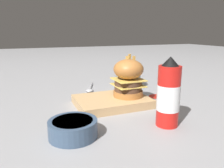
# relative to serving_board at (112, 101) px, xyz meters

# --- Properties ---
(ground_plane) EXTENTS (6.00, 6.00, 0.00)m
(ground_plane) POSITION_rel_serving_board_xyz_m (0.04, 0.02, -0.01)
(ground_plane) COLOR gray
(serving_board) EXTENTS (0.25, 0.19, 0.03)m
(serving_board) POSITION_rel_serving_board_xyz_m (0.00, 0.00, 0.00)
(serving_board) COLOR tan
(serving_board) RESTS_ON ground_plane
(burger) EXTENTS (0.11, 0.11, 0.14)m
(burger) POSITION_rel_serving_board_xyz_m (-0.06, 0.01, 0.08)
(burger) COLOR #AD6B33
(burger) RESTS_ON serving_board
(ketchup_bottle) EXTENTS (0.06, 0.06, 0.20)m
(ketchup_bottle) POSITION_rel_serving_board_xyz_m (-0.08, 0.22, 0.08)
(ketchup_bottle) COLOR red
(ketchup_bottle) RESTS_ON ground_plane
(fries_basket) EXTENTS (0.12, 0.12, 0.16)m
(fries_basket) POSITION_rel_serving_board_xyz_m (-0.16, -0.20, 0.04)
(fries_basket) COLOR slate
(fries_basket) RESTS_ON ground_plane
(side_bowl) EXTENTS (0.12, 0.12, 0.04)m
(side_bowl) POSITION_rel_serving_board_xyz_m (0.18, 0.19, 0.01)
(side_bowl) COLOR #384C66
(side_bowl) RESTS_ON ground_plane
(spoon) EXTENTS (0.08, 0.16, 0.01)m
(spoon) POSITION_rel_serving_board_xyz_m (0.02, -0.22, -0.01)
(spoon) COLOR #B2B2B7
(spoon) RESTS_ON ground_plane
(ketchup_puddle) EXTENTS (0.06, 0.06, 0.00)m
(ketchup_puddle) POSITION_rel_serving_board_xyz_m (-0.21, -0.03, -0.01)
(ketchup_puddle) COLOR #B21E14
(ketchup_puddle) RESTS_ON ground_plane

